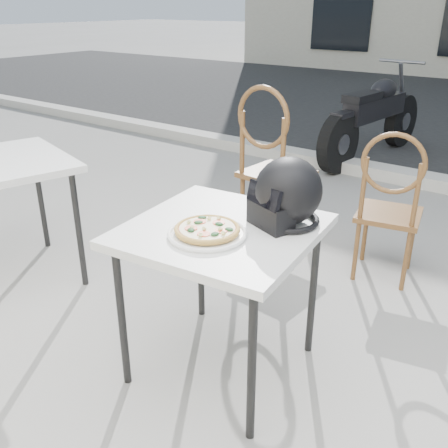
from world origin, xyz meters
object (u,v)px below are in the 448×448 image
Objects in this scene: pizza at (207,229)px; helmet at (286,195)px; cafe_chair_side at (271,157)px; plate at (207,234)px; motorcycle at (374,118)px; cafe_table_main at (222,241)px; cafe_chair_main at (390,200)px.

pizza is 0.76× the size of helmet.
helmet is at bearing 129.08° from cafe_chair_side.
plate is 0.39m from helmet.
plate is 0.18× the size of motorcycle.
cafe_table_main is 0.76× the size of cafe_chair_side.
cafe_table_main is 0.89× the size of cafe_chair_main.
helmet is (0.19, 0.31, 0.12)m from plate.
helmet is at bearing 72.61° from cafe_chair_main.
cafe_chair_main is 0.86× the size of cafe_chair_side.
pizza is 0.25× the size of cafe_chair_side.
pizza is 1.60m from cafe_chair_side.
plate is (0.01, -0.11, 0.08)m from cafe_table_main.
cafe_chair_side is (-0.59, 1.37, -0.04)m from cafe_table_main.
cafe_chair_side is (-0.90, 0.08, 0.09)m from cafe_chair_main.
helmet is 1.14m from cafe_chair_main.
motorcycle is at bearing -78.54° from cafe_chair_main.
helmet is at bearing 58.32° from plate.
pizza is 0.30× the size of cafe_chair_main.
helmet is 0.33× the size of cafe_chair_side.
pizza is (0.00, 0.00, 0.02)m from plate.
cafe_chair_side is 0.55× the size of motorcycle.
pizza is at bearing -72.57° from motorcycle.
helmet is at bearing 58.31° from pizza.
pizza is at bearing -100.82° from helmet.
cafe_chair_side is at bearing 111.99° from pizza.
cafe_table_main is 0.35m from helmet.
plate is at bearing -72.57° from motorcycle.
cafe_chair_main is at bearing 104.87° from helmet.
plate is 1.29× the size of pizza.
plate is 0.33× the size of cafe_chair_side.
cafe_chair_main is (0.11, 1.08, -0.33)m from helmet.
helmet is (0.19, 0.31, 0.10)m from pizza.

